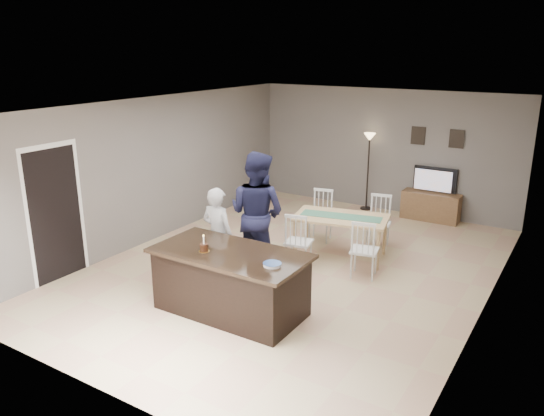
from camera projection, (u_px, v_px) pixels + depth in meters
The scene contains 14 objects.
floor at pixel (294, 268), 8.92m from camera, with size 8.00×8.00×0.00m, color tan.
room_shell at pixel (296, 171), 8.43m from camera, with size 8.00×8.00×8.00m.
kitchen_island at pixel (231, 282), 7.33m from camera, with size 2.15×1.10×0.90m.
tv_console at pixel (431, 206), 11.29m from camera, with size 1.20×0.40×0.60m, color brown.
television at pixel (434, 180), 11.18m from camera, with size 0.91×0.12×0.53m, color black.
tv_screen_glow at pixel (433, 181), 11.12m from camera, with size 0.78×0.78×0.00m, color orange.
picture_frames at pixel (437, 137), 11.06m from camera, with size 1.10×0.02×0.38m.
doorway at pixel (54, 202), 8.19m from camera, with size 0.00×2.10×2.65m.
woman at pixel (218, 235), 8.23m from camera, with size 0.56×0.37×1.53m, color #AFB0B4.
man at pixel (257, 213), 8.49m from camera, with size 0.98×0.76×2.02m, color #161732.
birthday_cake at pixel (204, 247), 7.20m from camera, with size 0.15×0.15×0.24m.
plate_stack at pixel (272, 264), 6.73m from camera, with size 0.24×0.24×0.04m.
dining_table at pixel (341, 223), 9.22m from camera, with size 1.85×2.07×0.97m.
floor_lamp at pixel (369, 151), 11.74m from camera, with size 0.26×0.26×1.74m.
Camera 1 is at (4.02, -7.19, 3.58)m, focal length 35.00 mm.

